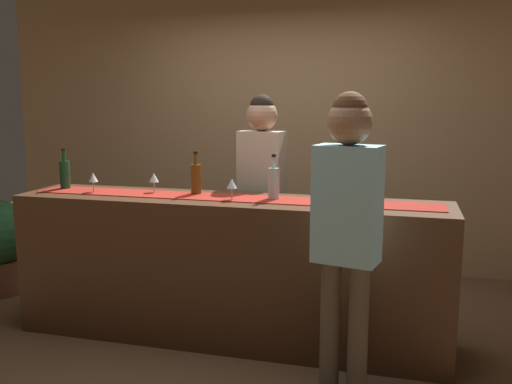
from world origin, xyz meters
name	(u,v)px	position (x,y,z in m)	size (l,w,h in m)	color
ground_plane	(230,336)	(0.00, 0.00, 0.00)	(10.00, 10.00, 0.00)	brown
back_wall	(287,120)	(0.00, 1.90, 1.45)	(6.00, 0.12, 2.90)	tan
bar_counter	(229,269)	(0.00, 0.00, 0.50)	(2.95, 0.60, 0.99)	#472B19
counter_runner_cloth	(228,198)	(0.00, 0.00, 1.00)	(2.80, 0.28, 0.01)	maroon
wine_bottle_green	(65,174)	(-1.29, 0.06, 1.11)	(0.07, 0.07, 0.30)	#194723
wine_bottle_amber	(196,178)	(-0.26, 0.08, 1.11)	(0.07, 0.07, 0.30)	brown
wine_bottle_clear	(274,183)	(0.31, 0.03, 1.11)	(0.07, 0.07, 0.30)	#B2C6C1
wine_glass_near_customer	(154,178)	(-0.57, 0.06, 1.10)	(0.07, 0.07, 0.14)	silver
wine_glass_mid_counter	(232,184)	(0.05, -0.07, 1.10)	(0.07, 0.07, 0.14)	silver
wine_glass_far_end	(93,178)	(-1.00, -0.04, 1.10)	(0.07, 0.07, 0.14)	silver
bartender	(262,179)	(0.08, 0.58, 1.04)	(0.37, 0.25, 1.69)	#26262B
customer_sipping	(347,215)	(0.86, -0.61, 1.05)	(0.37, 0.27, 1.69)	brown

